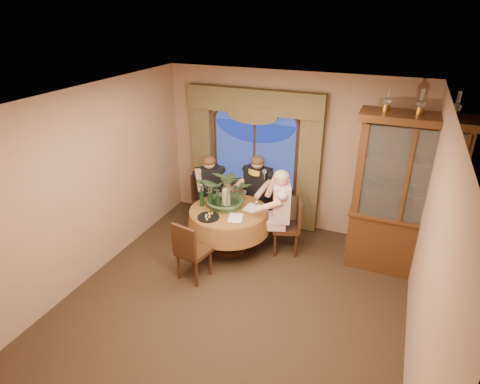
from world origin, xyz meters
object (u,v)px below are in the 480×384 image
at_px(china_cabinet, 403,197).
at_px(oil_lamp_center, 421,102).
at_px(oil_lamp_right, 457,105).
at_px(chair_right, 286,226).
at_px(centerpiece_plant, 227,172).
at_px(chair_front_left, 194,250).
at_px(person_pink, 281,212).
at_px(wine_bottle_2, 210,193).
at_px(wine_bottle_3, 210,198).
at_px(oil_lamp_left, 387,99).
at_px(chair_back, 207,202).
at_px(wine_bottle_1, 202,197).
at_px(stoneware_vase, 226,198).
at_px(person_back, 210,192).
at_px(chair_back_right, 258,202).
at_px(person_scarf, 258,193).
at_px(olive_bowl, 229,209).
at_px(wine_bottle_0, 218,201).
at_px(dining_table, 229,229).

distance_m(china_cabinet, oil_lamp_center, 1.39).
xyz_separation_m(china_cabinet, oil_lamp_right, (0.43, 0.00, 1.39)).
relative_size(chair_right, centerpiece_plant, 0.92).
distance_m(china_cabinet, chair_front_left, 3.16).
distance_m(person_pink, centerpiece_plant, 1.08).
bearing_deg(wine_bottle_2, wine_bottle_3, -63.14).
bearing_deg(chair_front_left, oil_lamp_left, 42.04).
height_order(oil_lamp_center, chair_back, oil_lamp_center).
height_order(china_cabinet, chair_right, china_cabinet).
distance_m(chair_right, chair_front_left, 1.60).
xyz_separation_m(centerpiece_plant, wine_bottle_1, (-0.40, -0.15, -0.44)).
bearing_deg(chair_front_left, stoneware_vase, 95.54).
bearing_deg(oil_lamp_right, wine_bottle_3, -170.59).
height_order(person_pink, wine_bottle_3, person_pink).
distance_m(oil_lamp_right, person_pink, 2.89).
relative_size(chair_right, person_back, 0.69).
bearing_deg(chair_right, chair_back_right, 29.20).
relative_size(oil_lamp_left, person_scarf, 0.24).
relative_size(stoneware_vase, wine_bottle_2, 0.93).
bearing_deg(olive_bowl, person_back, 136.62).
distance_m(chair_back, person_pink, 1.56).
relative_size(china_cabinet, chair_back, 2.54).
bearing_deg(chair_back, centerpiece_plant, 93.12).
xyz_separation_m(chair_right, wine_bottle_2, (-1.28, -0.17, 0.44)).
bearing_deg(oil_lamp_left, chair_back, 178.29).
xyz_separation_m(oil_lamp_right, wine_bottle_0, (-3.14, -0.58, -1.70)).
bearing_deg(person_pink, person_scarf, 28.67).
bearing_deg(person_back, wine_bottle_2, 70.20).
xyz_separation_m(dining_table, stoneware_vase, (-0.08, 0.08, 0.53)).
height_order(chair_back, wine_bottle_3, wine_bottle_3).
xyz_separation_m(chair_back_right, person_pink, (0.64, -0.69, 0.25)).
bearing_deg(person_pink, chair_back_right, 24.30).
bearing_deg(chair_back_right, dining_table, 90.00).
distance_m(person_pink, person_scarf, 0.82).
relative_size(oil_lamp_left, olive_bowl, 2.33).
distance_m(chair_right, chair_back, 1.62).
distance_m(person_scarf, wine_bottle_0, 0.99).
distance_m(person_pink, wine_bottle_0, 1.03).
distance_m(oil_lamp_center, stoneware_vase, 3.18).
distance_m(chair_back, person_back, 0.23).
bearing_deg(olive_bowl, oil_lamp_right, 10.23).
distance_m(oil_lamp_left, olive_bowl, 2.86).
xyz_separation_m(chair_right, wine_bottle_0, (-1.04, -0.37, 0.44)).
bearing_deg(oil_lamp_center, dining_table, -168.96).
bearing_deg(chair_right, oil_lamp_left, -98.83).
bearing_deg(person_pink, wine_bottle_0, 91.59).
relative_size(dining_table, chair_back_right, 1.41).
relative_size(oil_lamp_left, oil_lamp_center, 1.00).
bearing_deg(oil_lamp_left, centerpiece_plant, -169.90).
bearing_deg(stoneware_vase, person_back, 138.21).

